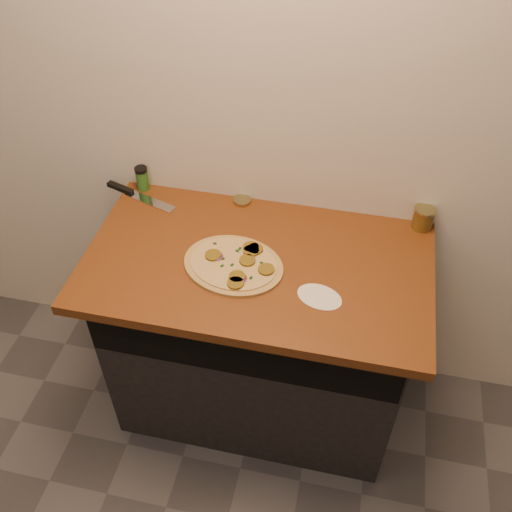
% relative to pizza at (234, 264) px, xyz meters
% --- Properties ---
extents(cabinet, '(1.10, 0.60, 0.86)m').
position_rel_pizza_xyz_m(cabinet, '(0.07, 0.08, -0.48)').
color(cabinet, black).
rests_on(cabinet, ground).
extents(countertop, '(1.20, 0.70, 0.04)m').
position_rel_pizza_xyz_m(countertop, '(0.07, 0.05, -0.03)').
color(countertop, brown).
rests_on(countertop, cabinet).
extents(pizza, '(0.41, 0.41, 0.02)m').
position_rel_pizza_xyz_m(pizza, '(0.00, 0.00, 0.00)').
color(pizza, tan).
rests_on(pizza, countertop).
extents(chefs_knife, '(0.31, 0.13, 0.02)m').
position_rel_pizza_xyz_m(chefs_knife, '(-0.48, 0.30, -0.00)').
color(chefs_knife, '#B7BAC1').
rests_on(chefs_knife, countertop).
extents(mason_jar_lid, '(0.09, 0.09, 0.01)m').
position_rel_pizza_xyz_m(mason_jar_lid, '(-0.06, 0.35, -0.00)').
color(mason_jar_lid, '#968B57').
rests_on(mason_jar_lid, countertop).
extents(salsa_jar, '(0.08, 0.08, 0.09)m').
position_rel_pizza_xyz_m(salsa_jar, '(0.62, 0.35, 0.03)').
color(salsa_jar, maroon).
rests_on(salsa_jar, countertop).
extents(spice_shaker, '(0.05, 0.05, 0.10)m').
position_rel_pizza_xyz_m(spice_shaker, '(-0.46, 0.35, 0.04)').
color(spice_shaker, '#285E1D').
rests_on(spice_shaker, countertop).
extents(flour_spill, '(0.19, 0.19, 0.00)m').
position_rel_pizza_xyz_m(flour_spill, '(0.30, -0.08, -0.01)').
color(flour_spill, silver).
rests_on(flour_spill, countertop).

